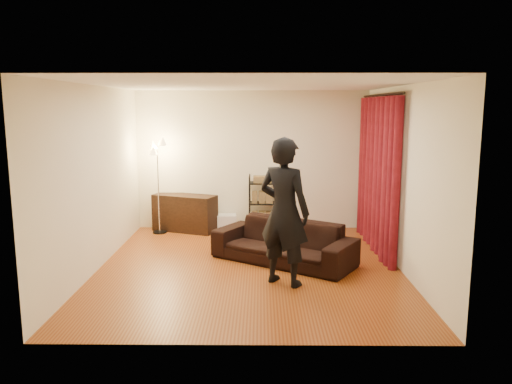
{
  "coord_description": "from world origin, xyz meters",
  "views": [
    {
      "loc": [
        0.17,
        -7.23,
        2.39
      ],
      "look_at": [
        0.1,
        0.3,
        1.1
      ],
      "focal_mm": 35.0,
      "sensor_mm": 36.0,
      "label": 1
    }
  ],
  "objects_px": {
    "storage_boxes": "(227,222)",
    "wire_shelf": "(262,203)",
    "sofa": "(284,242)",
    "floor_lamp": "(158,187)",
    "media_cabinet": "(185,213)",
    "person": "(284,212)"
  },
  "relations": [
    {
      "from": "wire_shelf",
      "to": "floor_lamp",
      "type": "distance_m",
      "value": 2.01
    },
    {
      "from": "media_cabinet",
      "to": "wire_shelf",
      "type": "relative_size",
      "value": 1.11
    },
    {
      "from": "sofa",
      "to": "wire_shelf",
      "type": "xyz_separation_m",
      "value": [
        -0.32,
        1.99,
        0.23
      ]
    },
    {
      "from": "person",
      "to": "media_cabinet",
      "type": "distance_m",
      "value": 3.49
    },
    {
      "from": "floor_lamp",
      "to": "sofa",
      "type": "bearing_deg",
      "value": -38.07
    },
    {
      "from": "media_cabinet",
      "to": "person",
      "type": "bearing_deg",
      "value": -37.68
    },
    {
      "from": "sofa",
      "to": "media_cabinet",
      "type": "relative_size",
      "value": 1.81
    },
    {
      "from": "sofa",
      "to": "floor_lamp",
      "type": "xyz_separation_m",
      "value": [
        -2.3,
        1.8,
        0.56
      ]
    },
    {
      "from": "wire_shelf",
      "to": "media_cabinet",
      "type": "bearing_deg",
      "value": 159.7
    },
    {
      "from": "storage_boxes",
      "to": "wire_shelf",
      "type": "xyz_separation_m",
      "value": [
        0.7,
        -0.06,
        0.39
      ]
    },
    {
      "from": "wire_shelf",
      "to": "floor_lamp",
      "type": "height_order",
      "value": "floor_lamp"
    },
    {
      "from": "floor_lamp",
      "to": "person",
      "type": "bearing_deg",
      "value": -50.73
    },
    {
      "from": "media_cabinet",
      "to": "floor_lamp",
      "type": "height_order",
      "value": "floor_lamp"
    },
    {
      "from": "sofa",
      "to": "floor_lamp",
      "type": "height_order",
      "value": "floor_lamp"
    },
    {
      "from": "storage_boxes",
      "to": "wire_shelf",
      "type": "distance_m",
      "value": 0.8
    },
    {
      "from": "person",
      "to": "media_cabinet",
      "type": "relative_size",
      "value": 1.65
    },
    {
      "from": "sofa",
      "to": "wire_shelf",
      "type": "relative_size",
      "value": 2.01
    },
    {
      "from": "sofa",
      "to": "person",
      "type": "xyz_separation_m",
      "value": [
        -0.04,
        -0.96,
        0.68
      ]
    },
    {
      "from": "person",
      "to": "wire_shelf",
      "type": "xyz_separation_m",
      "value": [
        -0.28,
        2.95,
        -0.46
      ]
    },
    {
      "from": "sofa",
      "to": "storage_boxes",
      "type": "xyz_separation_m",
      "value": [
        -1.02,
        2.05,
        -0.17
      ]
    },
    {
      "from": "person",
      "to": "floor_lamp",
      "type": "xyz_separation_m",
      "value": [
        -2.25,
        2.76,
        -0.12
      ]
    },
    {
      "from": "person",
      "to": "media_cabinet",
      "type": "bearing_deg",
      "value": -26.27
    }
  ]
}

